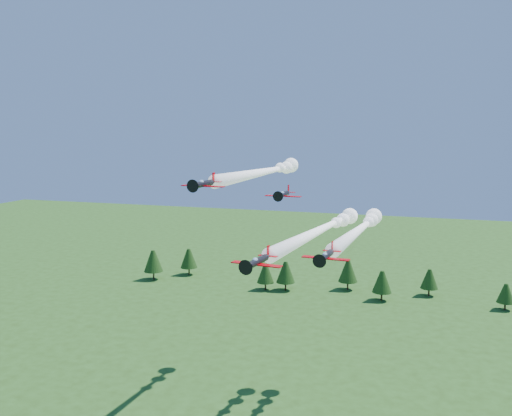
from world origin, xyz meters
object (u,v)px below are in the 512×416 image
(plane_right, at_px, (361,229))
(plane_slot, at_px, (283,194))
(plane_left, at_px, (266,171))
(plane_lead, at_px, (322,229))

(plane_right, bearing_deg, plane_slot, -117.53)
(plane_right, bearing_deg, plane_left, 170.98)
(plane_lead, distance_m, plane_slot, 16.97)
(plane_lead, relative_size, plane_right, 1.15)
(plane_right, distance_m, plane_slot, 23.42)
(plane_left, bearing_deg, plane_slot, -62.34)
(plane_left, distance_m, plane_slot, 25.94)
(plane_lead, bearing_deg, plane_left, 154.07)
(plane_lead, relative_size, plane_left, 1.01)
(plane_left, height_order, plane_right, plane_left)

